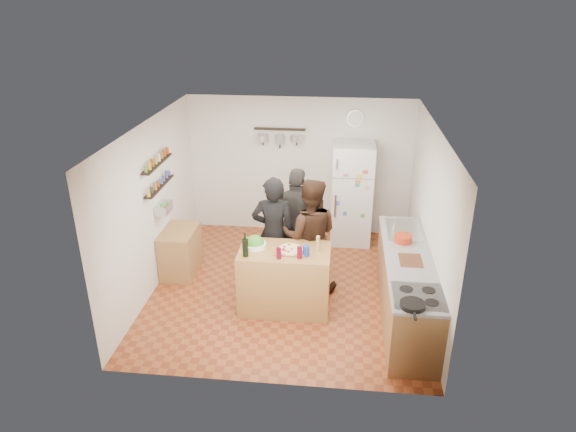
# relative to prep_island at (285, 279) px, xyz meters

# --- Properties ---
(room_shell) EXTENTS (4.20, 4.20, 4.20)m
(room_shell) POSITION_rel_prep_island_xyz_m (-0.02, 0.90, 0.79)
(room_shell) COLOR brown
(room_shell) RESTS_ON ground
(prep_island) EXTENTS (1.25, 0.72, 0.91)m
(prep_island) POSITION_rel_prep_island_xyz_m (0.00, 0.00, 0.00)
(prep_island) COLOR #A2723B
(prep_island) RESTS_ON floor
(pizza_board) EXTENTS (0.42, 0.34, 0.02)m
(pizza_board) POSITION_rel_prep_island_xyz_m (0.08, -0.02, 0.47)
(pizza_board) COLOR brown
(pizza_board) RESTS_ON prep_island
(pizza) EXTENTS (0.34, 0.34, 0.02)m
(pizza) POSITION_rel_prep_island_xyz_m (0.08, -0.02, 0.48)
(pizza) COLOR #D4BE8C
(pizza) RESTS_ON pizza_board
(salad_bowl) EXTENTS (0.32, 0.32, 0.06)m
(salad_bowl) POSITION_rel_prep_island_xyz_m (-0.42, 0.05, 0.49)
(salad_bowl) COLOR white
(salad_bowl) RESTS_ON prep_island
(wine_bottle) EXTENTS (0.08, 0.08, 0.25)m
(wine_bottle) POSITION_rel_prep_island_xyz_m (-0.50, -0.22, 0.58)
(wine_bottle) COLOR black
(wine_bottle) RESTS_ON prep_island
(wine_glass_near) EXTENTS (0.06, 0.06, 0.15)m
(wine_glass_near) POSITION_rel_prep_island_xyz_m (-0.05, -0.24, 0.53)
(wine_glass_near) COLOR #4E0619
(wine_glass_near) RESTS_ON prep_island
(wine_glass_far) EXTENTS (0.07, 0.07, 0.16)m
(wine_glass_far) POSITION_rel_prep_island_xyz_m (0.22, -0.20, 0.54)
(wine_glass_far) COLOR #550719
(wine_glass_far) RESTS_ON prep_island
(pepper_mill) EXTENTS (0.05, 0.05, 0.18)m
(pepper_mill) POSITION_rel_prep_island_xyz_m (0.45, 0.05, 0.54)
(pepper_mill) COLOR #B08E49
(pepper_mill) RESTS_ON prep_island
(salt_canister) EXTENTS (0.09, 0.09, 0.14)m
(salt_canister) POSITION_rel_prep_island_xyz_m (0.30, -0.12, 0.53)
(salt_canister) COLOR navy
(salt_canister) RESTS_ON prep_island
(person_left) EXTENTS (0.66, 0.44, 1.76)m
(person_left) POSITION_rel_prep_island_xyz_m (-0.23, 0.56, 0.43)
(person_left) COLOR black
(person_left) RESTS_ON floor
(person_center) EXTENTS (0.86, 0.68, 1.75)m
(person_center) POSITION_rel_prep_island_xyz_m (0.31, 0.56, 0.42)
(person_center) COLOR black
(person_center) RESTS_ON floor
(person_back) EXTENTS (1.08, 0.62, 1.74)m
(person_back) POSITION_rel_prep_island_xyz_m (0.09, 1.01, 0.42)
(person_back) COLOR #2B2826
(person_back) RESTS_ON floor
(counter_run) EXTENTS (0.63, 2.63, 0.90)m
(counter_run) POSITION_rel_prep_island_xyz_m (1.68, -0.03, -0.01)
(counter_run) COLOR #9E7042
(counter_run) RESTS_ON floor
(stove_top) EXTENTS (0.60, 0.62, 0.02)m
(stove_top) POSITION_rel_prep_island_xyz_m (1.68, -0.98, 0.46)
(stove_top) COLOR white
(stove_top) RESTS_ON counter_run
(skillet) EXTENTS (0.29, 0.29, 0.06)m
(skillet) POSITION_rel_prep_island_xyz_m (1.58, -1.22, 0.49)
(skillet) COLOR black
(skillet) RESTS_ON stove_top
(sink) EXTENTS (0.50, 0.80, 0.03)m
(sink) POSITION_rel_prep_island_xyz_m (1.68, 0.82, 0.46)
(sink) COLOR silver
(sink) RESTS_ON counter_run
(cutting_board) EXTENTS (0.30, 0.40, 0.02)m
(cutting_board) POSITION_rel_prep_island_xyz_m (1.68, -0.12, 0.46)
(cutting_board) COLOR brown
(cutting_board) RESTS_ON counter_run
(red_bowl) EXTENTS (0.25, 0.25, 0.10)m
(red_bowl) POSITION_rel_prep_island_xyz_m (1.63, 0.41, 0.52)
(red_bowl) COLOR #B52F14
(red_bowl) RESTS_ON counter_run
(fridge) EXTENTS (0.70, 0.68, 1.80)m
(fridge) POSITION_rel_prep_island_xyz_m (0.93, 2.27, 0.45)
(fridge) COLOR white
(fridge) RESTS_ON floor
(wall_clock) EXTENTS (0.30, 0.03, 0.30)m
(wall_clock) POSITION_rel_prep_island_xyz_m (0.93, 2.60, 1.69)
(wall_clock) COLOR silver
(wall_clock) RESTS_ON back_wall
(spice_shelf_lower) EXTENTS (0.12, 1.00, 0.02)m
(spice_shelf_lower) POSITION_rel_prep_island_xyz_m (-1.95, 0.72, 1.04)
(spice_shelf_lower) COLOR black
(spice_shelf_lower) RESTS_ON left_wall
(spice_shelf_upper) EXTENTS (0.12, 1.00, 0.02)m
(spice_shelf_upper) POSITION_rel_prep_island_xyz_m (-1.95, 0.72, 1.40)
(spice_shelf_upper) COLOR black
(spice_shelf_upper) RESTS_ON left_wall
(produce_basket) EXTENTS (0.18, 0.35, 0.14)m
(produce_basket) POSITION_rel_prep_island_xyz_m (-1.92, 0.72, 0.69)
(produce_basket) COLOR silver
(produce_basket) RESTS_ON left_wall
(side_table) EXTENTS (0.50, 0.80, 0.73)m
(side_table) POSITION_rel_prep_island_xyz_m (-1.76, 0.82, -0.09)
(side_table) COLOR #A77F46
(side_table) RESTS_ON floor
(pot_rack) EXTENTS (0.90, 0.04, 0.04)m
(pot_rack) POSITION_rel_prep_island_xyz_m (-0.37, 2.52, 1.49)
(pot_rack) COLOR black
(pot_rack) RESTS_ON back_wall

